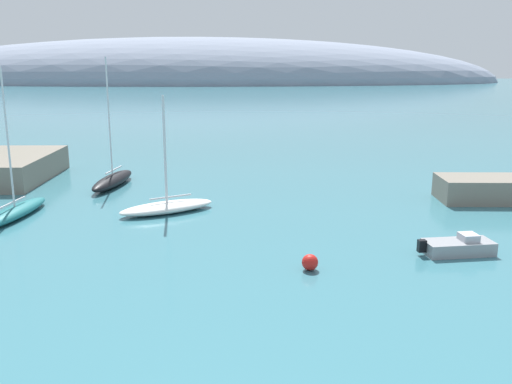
% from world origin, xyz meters
% --- Properties ---
extents(distant_ridge, '(285.07, 84.80, 40.44)m').
position_xyz_m(distant_ridge, '(-29.75, 255.05, 0.00)').
color(distant_ridge, gray).
rests_on(distant_ridge, ground).
extents(sailboat_black_near_shore, '(2.83, 8.08, 10.93)m').
position_xyz_m(sailboat_black_near_shore, '(-14.24, 37.43, 0.59)').
color(sailboat_black_near_shore, black).
rests_on(sailboat_black_near_shore, water).
extents(sailboat_teal_mid_mooring, '(2.68, 8.16, 10.29)m').
position_xyz_m(sailboat_teal_mid_mooring, '(-18.71, 27.65, 0.48)').
color(sailboat_teal_mid_mooring, '#1E6B70').
rests_on(sailboat_teal_mid_mooring, water).
extents(sailboat_white_outer_mooring, '(7.21, 5.42, 8.32)m').
position_xyz_m(sailboat_white_outer_mooring, '(-8.37, 28.89, 0.47)').
color(sailboat_white_outer_mooring, white).
rests_on(sailboat_white_outer_mooring, water).
extents(motorboat_grey_foreground, '(4.41, 2.12, 1.16)m').
position_xyz_m(motorboat_grey_foreground, '(9.34, 19.87, 0.43)').
color(motorboat_grey_foreground, gray).
rests_on(motorboat_grey_foreground, water).
extents(mooring_buoy_red, '(0.86, 0.86, 0.86)m').
position_xyz_m(mooring_buoy_red, '(0.69, 17.47, 0.43)').
color(mooring_buoy_red, red).
rests_on(mooring_buoy_red, water).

